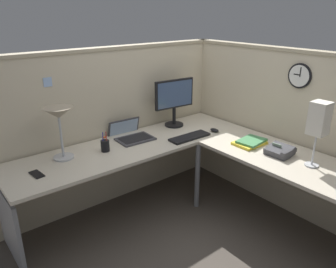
% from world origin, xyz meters
% --- Properties ---
extents(ground_plane, '(6.80, 6.80, 0.00)m').
position_xyz_m(ground_plane, '(0.00, 0.00, 0.00)').
color(ground_plane, '#4C443D').
extents(cubicle_wall_back, '(2.57, 0.12, 1.58)m').
position_xyz_m(cubicle_wall_back, '(-0.36, 0.87, 0.79)').
color(cubicle_wall_back, beige).
rests_on(cubicle_wall_back, ground).
extents(cubicle_wall_right, '(0.12, 2.37, 1.58)m').
position_xyz_m(cubicle_wall_right, '(0.87, -0.27, 0.79)').
color(cubicle_wall_right, beige).
rests_on(cubicle_wall_right, ground).
extents(desk, '(2.35, 2.15, 0.73)m').
position_xyz_m(desk, '(-0.15, -0.05, 0.63)').
color(desk, beige).
rests_on(desk, ground).
extents(monitor, '(0.46, 0.20, 0.50)m').
position_xyz_m(monitor, '(0.25, 0.64, 1.02)').
color(monitor, black).
rests_on(monitor, desk).
extents(laptop, '(0.35, 0.39, 0.22)m').
position_xyz_m(laptop, '(-0.30, 0.65, 0.75)').
color(laptop, '#38383D').
rests_on(laptop, desk).
extents(keyboard, '(0.43, 0.15, 0.02)m').
position_xyz_m(keyboard, '(0.13, 0.26, 0.74)').
color(keyboard, black).
rests_on(keyboard, desk).
extents(computer_mouse, '(0.06, 0.10, 0.03)m').
position_xyz_m(computer_mouse, '(0.45, 0.23, 0.75)').
color(computer_mouse, black).
rests_on(computer_mouse, desk).
extents(desk_lamp_dome, '(0.24, 0.24, 0.44)m').
position_xyz_m(desk_lamp_dome, '(-1.01, 0.58, 1.09)').
color(desk_lamp_dome, '#B7BABF').
rests_on(desk_lamp_dome, desk).
extents(pen_cup, '(0.08, 0.08, 0.18)m').
position_xyz_m(pen_cup, '(-0.66, 0.49, 0.78)').
color(pen_cup, black).
rests_on(pen_cup, desk).
extents(cell_phone, '(0.08, 0.15, 0.01)m').
position_xyz_m(cell_phone, '(-1.28, 0.42, 0.73)').
color(cell_phone, black).
rests_on(cell_phone, desk).
extents(office_phone, '(0.20, 0.21, 0.11)m').
position_xyz_m(office_phone, '(0.47, -0.52, 0.77)').
color(office_phone, '#38383D').
rests_on(office_phone, desk).
extents(book_stack, '(0.30, 0.23, 0.04)m').
position_xyz_m(book_stack, '(0.47, -0.21, 0.75)').
color(book_stack, yellow).
rests_on(book_stack, desk).
extents(desk_lamp_paper, '(0.13, 0.13, 0.53)m').
position_xyz_m(desk_lamp_paper, '(0.49, -0.80, 1.11)').
color(desk_lamp_paper, '#B7BABF').
rests_on(desk_lamp_paper, desk).
extents(wall_clock, '(0.04, 0.22, 0.22)m').
position_xyz_m(wall_clock, '(0.82, -0.41, 1.36)').
color(wall_clock, black).
extents(pinned_note_leftmost, '(0.07, 0.00, 0.08)m').
position_xyz_m(pinned_note_leftmost, '(-0.98, 0.82, 1.34)').
color(pinned_note_leftmost, '#99B7E5').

